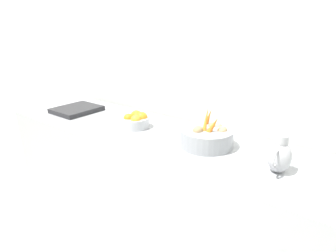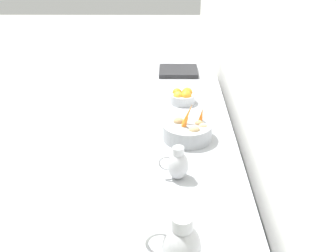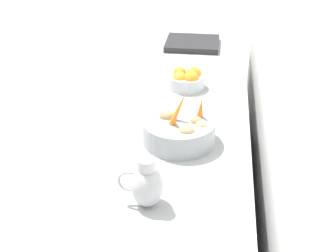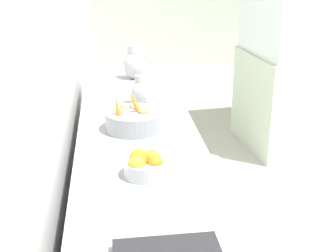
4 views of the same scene
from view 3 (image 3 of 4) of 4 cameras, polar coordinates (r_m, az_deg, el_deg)
name	(u,v)px [view 3 (image 3 of 4)]	position (r m, az deg, el deg)	size (l,w,h in m)	color
tile_wall_left	(317,55)	(1.31, 18.13, 8.47)	(0.10, 9.05, 3.00)	white
prep_counter	(175,216)	(2.26, 0.88, -11.16)	(0.64, 3.07, 0.92)	#9EA0A5
vegetable_colander	(179,130)	(1.91, 1.43, -0.56)	(0.31, 0.31, 0.24)	gray
orange_bowl	(187,79)	(2.40, 2.42, 5.89)	(0.19, 0.19, 0.11)	#ADAFB5
metal_pitcher_short	(146,185)	(1.55, -2.71, -7.32)	(0.16, 0.11, 0.19)	#A3A3A8
counter_sink_basin	(192,43)	(3.01, 3.07, 10.27)	(0.34, 0.30, 0.04)	#232326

